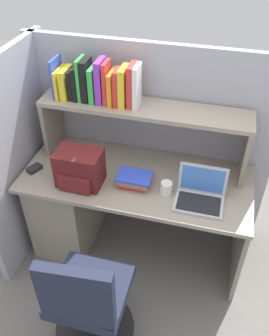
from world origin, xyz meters
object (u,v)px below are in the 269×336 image
(laptop, at_px, (200,195))
(office_chair, at_px, (89,305))
(computer_mouse, at_px, (34,168))
(backpack, at_px, (79,169))
(paper_cup, at_px, (166,188))

(laptop, xyz_separation_m, office_chair, (-0.53, -0.70, -0.39))
(laptop, xyz_separation_m, computer_mouse, (-1.18, 0.01, -0.03))
(laptop, relative_size, computer_mouse, 2.98)
(backpack, xyz_separation_m, office_chair, (0.28, -0.67, -0.46))
(backpack, height_order, computer_mouse, backpack)
(laptop, height_order, office_chair, laptop)
(backpack, relative_size, office_chair, 0.32)
(computer_mouse, xyz_separation_m, paper_cup, (0.95, 0.01, 0.03))
(laptop, bearing_deg, office_chair, -127.13)
(backpack, height_order, paper_cup, backpack)
(laptop, xyz_separation_m, backpack, (-0.81, -0.03, 0.07))
(backpack, bearing_deg, office_chair, -67.47)
(computer_mouse, xyz_separation_m, office_chair, (0.65, -0.71, -0.35))
(computer_mouse, distance_m, paper_cup, 0.95)
(backpack, bearing_deg, computer_mouse, 173.66)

